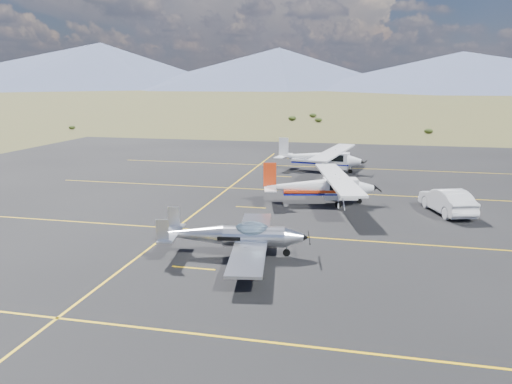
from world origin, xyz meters
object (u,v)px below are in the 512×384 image
at_px(aircraft_cessna, 321,186).
at_px(aircraft_plain, 321,157).
at_px(sedan, 447,201).
at_px(aircraft_low_wing, 237,236).

bearing_deg(aircraft_cessna, aircraft_plain, 82.07).
distance_m(aircraft_plain, sedan, 15.72).
bearing_deg(aircraft_plain, aircraft_cessna, -75.17).
xyz_separation_m(aircraft_cessna, sedan, (7.83, -0.65, -0.44)).
bearing_deg(sedan, aircraft_low_wing, 25.39).
height_order(aircraft_low_wing, aircraft_cessna, aircraft_cessna).
distance_m(aircraft_low_wing, aircraft_cessna, 11.25).
relative_size(aircraft_low_wing, aircraft_plain, 0.80).
height_order(aircraft_plain, sedan, aircraft_plain).
distance_m(aircraft_cessna, sedan, 7.87).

